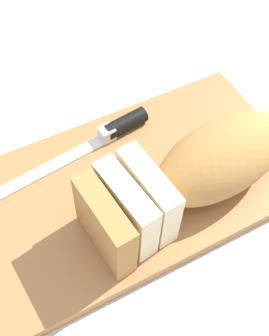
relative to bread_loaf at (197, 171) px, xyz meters
The scene contains 8 objects.
ground_plane 0.10m from the bread_loaf, 39.85° to the right, with size 3.00×3.00×0.00m, color beige.
cutting_board 0.09m from the bread_loaf, 39.85° to the right, with size 0.44×0.25×0.02m, color #9E6B3D.
bread_loaf is the anchor object (origin of this frame).
bread_knife 0.15m from the bread_loaf, 65.60° to the right, with size 0.27×0.05×0.02m.
crumb_near_knife 0.15m from the bread_loaf, 32.24° to the right, with size 0.00×0.00×0.00m, color #996633.
crumb_near_loaf 0.06m from the bread_loaf, 102.03° to the right, with size 0.00×0.00×0.00m, color #996633.
crumb_stray_left 0.10m from the bread_loaf, 12.86° to the right, with size 0.01×0.01×0.01m, color #996633.
crumb_stray_right 0.11m from the bread_loaf, 46.77° to the right, with size 0.00×0.00×0.00m, color #996633.
Camera 1 is at (0.14, 0.26, 0.47)m, focal length 43.74 mm.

